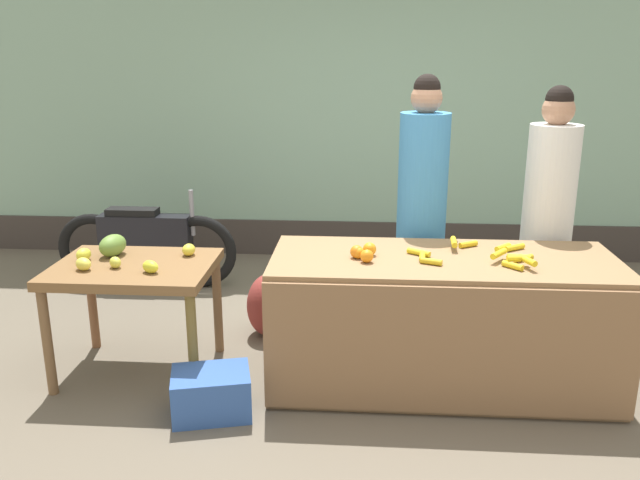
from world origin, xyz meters
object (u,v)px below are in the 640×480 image
object	(u,v)px
vendor_woman_white_shirt	(547,219)
parked_motorcycle	(146,242)
produce_crate	(211,393)
produce_sack	(268,305)
vendor_woman_blue_shirt	(421,211)

from	to	relation	value
vendor_woman_white_shirt	parked_motorcycle	xyz separation A→B (m)	(-3.16, 0.94, -0.51)
parked_motorcycle	vendor_woman_white_shirt	bearing A→B (deg)	-16.59
produce_crate	parked_motorcycle	bearing A→B (deg)	117.15
parked_motorcycle	produce_sack	distance (m)	1.56
vendor_woman_white_shirt	produce_crate	size ratio (longest dim) A/B	4.10
vendor_woman_blue_shirt	vendor_woman_white_shirt	world-z (taller)	vendor_woman_blue_shirt
produce_crate	produce_sack	distance (m)	1.13
vendor_woman_white_shirt	parked_motorcycle	distance (m)	3.34
parked_motorcycle	produce_crate	world-z (taller)	parked_motorcycle
parked_motorcycle	produce_crate	xyz separation A→B (m)	(1.06, -2.06, -0.27)
vendor_woman_blue_shirt	produce_crate	size ratio (longest dim) A/B	4.25
vendor_woman_blue_shirt	produce_sack	world-z (taller)	vendor_woman_blue_shirt
parked_motorcycle	produce_sack	bearing A→B (deg)	-37.97
vendor_woman_blue_shirt	produce_crate	xyz separation A→B (m)	(-1.25, -1.14, -0.82)
parked_motorcycle	produce_sack	size ratio (longest dim) A/B	3.49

